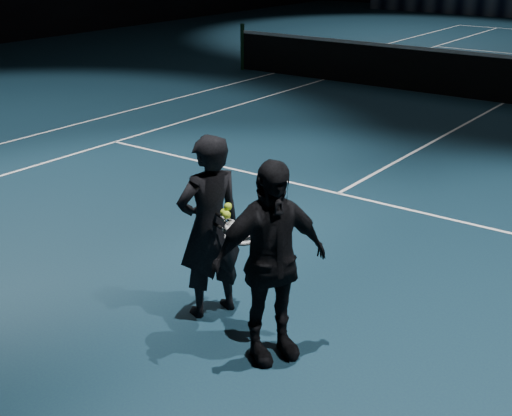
# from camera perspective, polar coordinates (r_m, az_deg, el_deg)

# --- Properties ---
(floor) EXTENTS (36.00, 36.00, 0.00)m
(floor) POSITION_cam_1_polar(r_m,az_deg,el_deg) (14.92, 19.10, 7.87)
(floor) COLOR #0D2031
(floor) RESTS_ON ground
(court_lines) EXTENTS (10.98, 23.78, 0.01)m
(court_lines) POSITION_cam_1_polar(r_m,az_deg,el_deg) (14.92, 19.11, 7.89)
(court_lines) COLOR white
(court_lines) RESTS_ON floor
(net_post_left) EXTENTS (0.10, 0.10, 1.10)m
(net_post_left) POSITION_cam_1_polar(r_m,az_deg,el_deg) (17.73, -1.09, 12.76)
(net_post_left) COLOR black
(net_post_left) RESTS_ON floor
(net_mesh) EXTENTS (12.80, 0.02, 0.86)m
(net_mesh) POSITION_cam_1_polar(r_m,az_deg,el_deg) (14.83, 19.31, 9.56)
(net_mesh) COLOR black
(net_mesh) RESTS_ON floor
(net_tape) EXTENTS (12.80, 0.03, 0.07)m
(net_tape) POSITION_cam_1_polar(r_m,az_deg,el_deg) (14.75, 19.53, 11.33)
(net_tape) COLOR white
(net_tape) RESTS_ON net_mesh
(player_a) EXTENTS (0.58, 0.69, 1.61)m
(player_a) POSITION_cam_1_polar(r_m,az_deg,el_deg) (6.03, -3.75, -1.52)
(player_a) COLOR black
(player_a) RESTS_ON floor
(player_b) EXTENTS (0.80, 1.02, 1.61)m
(player_b) POSITION_cam_1_polar(r_m,az_deg,el_deg) (5.39, 1.11, -4.34)
(player_b) COLOR black
(player_b) RESTS_ON floor
(racket_lower) EXTENTS (0.71, 0.42, 0.03)m
(racket_lower) POSITION_cam_1_polar(r_m,az_deg,el_deg) (5.66, -1.32, -2.43)
(racket_lower) COLOR black
(racket_lower) RESTS_ON player_a
(racket_upper) EXTENTS (0.71, 0.38, 0.10)m
(racket_upper) POSITION_cam_1_polar(r_m,az_deg,el_deg) (5.70, -1.28, -1.67)
(racket_upper) COLOR black
(racket_upper) RESTS_ON player_b
(tennis_balls) EXTENTS (0.12, 0.10, 0.12)m
(tennis_balls) POSITION_cam_1_polar(r_m,az_deg,el_deg) (5.75, -2.40, -0.28)
(tennis_balls) COLOR #AEC92A
(tennis_balls) RESTS_ON racket_upper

